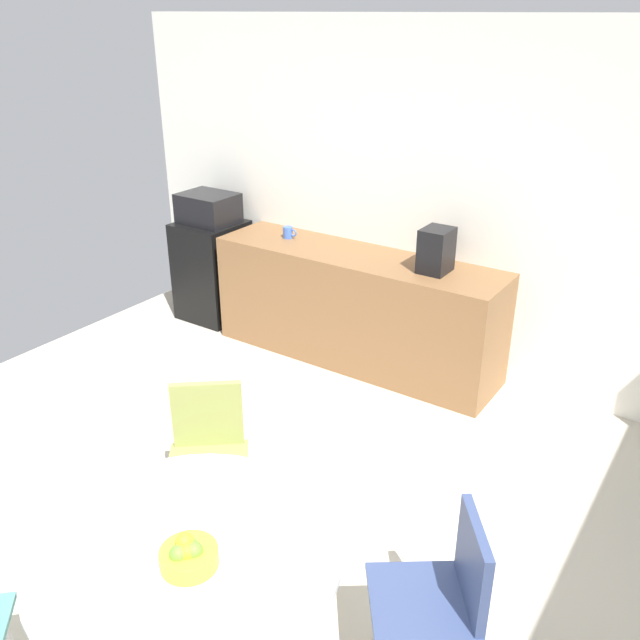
% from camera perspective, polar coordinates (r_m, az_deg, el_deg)
% --- Properties ---
extents(ground_plane, '(6.00, 6.00, 0.00)m').
position_cam_1_polar(ground_plane, '(3.57, -11.41, -22.88)').
color(ground_plane, beige).
extents(wall_back, '(6.00, 0.10, 2.60)m').
position_cam_1_polar(wall_back, '(5.11, 11.82, 9.37)').
color(wall_back, white).
rests_on(wall_back, ground_plane).
extents(counter_block, '(2.36, 0.60, 0.90)m').
position_cam_1_polar(counter_block, '(5.38, 3.03, 1.03)').
color(counter_block, brown).
rests_on(counter_block, ground_plane).
extents(mini_fridge, '(0.54, 0.54, 0.90)m').
position_cam_1_polar(mini_fridge, '(6.25, -9.08, 4.20)').
color(mini_fridge, black).
rests_on(mini_fridge, ground_plane).
extents(microwave, '(0.48, 0.38, 0.26)m').
position_cam_1_polar(microwave, '(6.07, -9.45, 9.32)').
color(microwave, black).
rests_on(microwave, mini_fridge).
extents(round_table, '(1.20, 1.20, 0.75)m').
position_cam_1_polar(round_table, '(2.84, -11.01, -20.23)').
color(round_table, silver).
rests_on(round_table, ground_plane).
extents(chair_navy, '(0.59, 0.59, 0.83)m').
position_cam_1_polar(chair_navy, '(2.93, 10.74, -21.29)').
color(chair_navy, silver).
rests_on(chair_navy, ground_plane).
extents(chair_olive, '(0.59, 0.59, 0.83)m').
position_cam_1_polar(chair_olive, '(3.69, -9.49, -10.17)').
color(chair_olive, silver).
rests_on(chair_olive, ground_plane).
extents(fruit_bowl, '(0.22, 0.22, 0.13)m').
position_cam_1_polar(fruit_bowl, '(2.66, -11.10, -18.93)').
color(fruit_bowl, gold).
rests_on(fruit_bowl, round_table).
extents(mug_white, '(0.13, 0.08, 0.09)m').
position_cam_1_polar(mug_white, '(5.59, -2.71, 7.42)').
color(mug_white, '#3F66BF').
rests_on(mug_white, counter_block).
extents(coffee_maker, '(0.20, 0.24, 0.32)m').
position_cam_1_polar(coffee_maker, '(4.88, 9.81, 5.83)').
color(coffee_maker, black).
rests_on(coffee_maker, counter_block).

